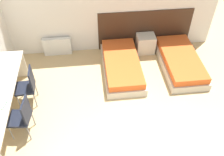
{
  "coord_description": "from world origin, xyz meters",
  "views": [
    {
      "loc": [
        -0.44,
        -1.7,
        4.34
      ],
      "look_at": [
        0.0,
        2.18,
        0.55
      ],
      "focal_mm": 40.0,
      "sensor_mm": 36.0,
      "label": 1
    }
  ],
  "objects_px": {
    "bed_near_door": "(180,61)",
    "nightstand": "(145,44)",
    "chair_near_notebook": "(22,116)",
    "laptop": "(0,73)",
    "bed_near_window": "(122,66)",
    "chair_near_laptop": "(28,85)"
  },
  "relations": [
    {
      "from": "bed_near_window",
      "to": "chair_near_notebook",
      "type": "bearing_deg",
      "value": -143.27
    },
    {
      "from": "bed_near_window",
      "to": "bed_near_door",
      "type": "height_order",
      "value": "same"
    },
    {
      "from": "laptop",
      "to": "chair_near_laptop",
      "type": "bearing_deg",
      "value": -13.1
    },
    {
      "from": "bed_near_window",
      "to": "bed_near_door",
      "type": "distance_m",
      "value": 1.51
    },
    {
      "from": "bed_near_window",
      "to": "laptop",
      "type": "bearing_deg",
      "value": -164.96
    },
    {
      "from": "chair_near_laptop",
      "to": "chair_near_notebook",
      "type": "distance_m",
      "value": 0.83
    },
    {
      "from": "bed_near_door",
      "to": "nightstand",
      "type": "xyz_separation_m",
      "value": [
        -0.76,
        0.75,
        0.08
      ]
    },
    {
      "from": "chair_near_notebook",
      "to": "laptop",
      "type": "xyz_separation_m",
      "value": [
        -0.48,
        0.9,
        0.33
      ]
    },
    {
      "from": "nightstand",
      "to": "chair_near_notebook",
      "type": "xyz_separation_m",
      "value": [
        -2.91,
        -2.35,
        0.26
      ]
    },
    {
      "from": "chair_near_laptop",
      "to": "chair_near_notebook",
      "type": "relative_size",
      "value": 1.0
    },
    {
      "from": "bed_near_door",
      "to": "chair_near_laptop",
      "type": "xyz_separation_m",
      "value": [
        -3.67,
        -0.78,
        0.34
      ]
    },
    {
      "from": "nightstand",
      "to": "laptop",
      "type": "distance_m",
      "value": 3.74
    },
    {
      "from": "bed_near_window",
      "to": "bed_near_door",
      "type": "xyz_separation_m",
      "value": [
        1.51,
        0.0,
        0.0
      ]
    },
    {
      "from": "nightstand",
      "to": "chair_near_laptop",
      "type": "bearing_deg",
      "value": -152.34
    },
    {
      "from": "bed_near_door",
      "to": "chair_near_notebook",
      "type": "distance_m",
      "value": 4.02
    },
    {
      "from": "nightstand",
      "to": "chair_near_notebook",
      "type": "relative_size",
      "value": 0.54
    },
    {
      "from": "bed_near_door",
      "to": "nightstand",
      "type": "relative_size",
      "value": 3.68
    },
    {
      "from": "bed_near_window",
      "to": "chair_near_laptop",
      "type": "height_order",
      "value": "chair_near_laptop"
    },
    {
      "from": "chair_near_laptop",
      "to": "laptop",
      "type": "distance_m",
      "value": 0.59
    },
    {
      "from": "chair_near_notebook",
      "to": "chair_near_laptop",
      "type": "bearing_deg",
      "value": 97.06
    },
    {
      "from": "chair_near_notebook",
      "to": "bed_near_door",
      "type": "bearing_deg",
      "value": 30.75
    },
    {
      "from": "bed_near_window",
      "to": "chair_near_laptop",
      "type": "xyz_separation_m",
      "value": [
        -2.15,
        -0.78,
        0.34
      ]
    }
  ]
}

